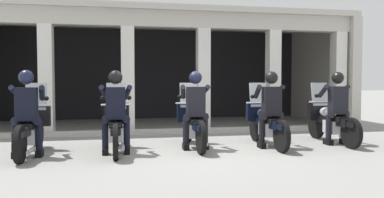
{
  "coord_description": "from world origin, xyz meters",
  "views": [
    {
      "loc": [
        -1.46,
        -7.32,
        1.38
      ],
      "look_at": [
        0.0,
        0.38,
        1.01
      ],
      "focal_mm": 34.73,
      "sensor_mm": 36.0,
      "label": 1
    }
  ],
  "objects_px": {
    "police_officer_center": "(195,103)",
    "motorcycle_far_right": "(330,120)",
    "police_officer_far_left": "(27,106)",
    "police_officer_left": "(116,105)",
    "motorcycle_center": "(193,123)",
    "motorcycle_left": "(116,126)",
    "motorcycle_right": "(266,122)",
    "motorcycle_far_left": "(31,128)",
    "police_officer_right": "(271,103)",
    "police_officer_far_right": "(337,102)"
  },
  "relations": [
    {
      "from": "police_officer_center",
      "to": "motorcycle_far_right",
      "type": "xyz_separation_m",
      "value": [
        3.15,
        0.28,
        -0.44
      ]
    },
    {
      "from": "police_officer_far_left",
      "to": "police_officer_left",
      "type": "xyz_separation_m",
      "value": [
        1.57,
        -0.0,
        0.0
      ]
    },
    {
      "from": "police_officer_far_left",
      "to": "motorcycle_center",
      "type": "relative_size",
      "value": 0.78
    },
    {
      "from": "motorcycle_center",
      "to": "police_officer_center",
      "type": "xyz_separation_m",
      "value": [
        -0.0,
        -0.28,
        0.44
      ]
    },
    {
      "from": "motorcycle_left",
      "to": "motorcycle_right",
      "type": "relative_size",
      "value": 1.0
    },
    {
      "from": "police_officer_center",
      "to": "motorcycle_far_left",
      "type": "bearing_deg",
      "value": -173.57
    },
    {
      "from": "motorcycle_left",
      "to": "police_officer_far_left",
      "type": "bearing_deg",
      "value": -156.14
    },
    {
      "from": "motorcycle_left",
      "to": "motorcycle_center",
      "type": "relative_size",
      "value": 1.0
    },
    {
      "from": "police_officer_center",
      "to": "police_officer_right",
      "type": "relative_size",
      "value": 1.0
    },
    {
      "from": "motorcycle_left",
      "to": "police_officer_center",
      "type": "relative_size",
      "value": 1.29
    },
    {
      "from": "motorcycle_far_right",
      "to": "police_officer_far_left",
      "type": "bearing_deg",
      "value": -164.38
    },
    {
      "from": "motorcycle_far_left",
      "to": "police_officer_left",
      "type": "distance_m",
      "value": 1.66
    },
    {
      "from": "police_officer_left",
      "to": "police_officer_right",
      "type": "xyz_separation_m",
      "value": [
        3.15,
        0.1,
        0.0
      ]
    },
    {
      "from": "motorcycle_right",
      "to": "police_officer_far_left",
      "type": "bearing_deg",
      "value": -163.06
    },
    {
      "from": "motorcycle_far_left",
      "to": "police_officer_left",
      "type": "bearing_deg",
      "value": 2.36
    },
    {
      "from": "police_officer_center",
      "to": "police_officer_far_right",
      "type": "height_order",
      "value": "same"
    },
    {
      "from": "motorcycle_right",
      "to": "motorcycle_far_right",
      "type": "distance_m",
      "value": 1.58
    },
    {
      "from": "motorcycle_far_left",
      "to": "police_officer_center",
      "type": "distance_m",
      "value": 3.18
    },
    {
      "from": "motorcycle_far_left",
      "to": "police_officer_far_right",
      "type": "relative_size",
      "value": 1.29
    },
    {
      "from": "motorcycle_right",
      "to": "motorcycle_far_left",
      "type": "bearing_deg",
      "value": -166.49
    },
    {
      "from": "police_officer_left",
      "to": "motorcycle_right",
      "type": "xyz_separation_m",
      "value": [
        3.15,
        0.38,
        -0.44
      ]
    },
    {
      "from": "police_officer_right",
      "to": "motorcycle_left",
      "type": "bearing_deg",
      "value": -171.05
    },
    {
      "from": "police_officer_right",
      "to": "motorcycle_far_right",
      "type": "height_order",
      "value": "police_officer_right"
    },
    {
      "from": "police_officer_center",
      "to": "motorcycle_center",
      "type": "bearing_deg",
      "value": 97.51
    },
    {
      "from": "police_officer_left",
      "to": "motorcycle_center",
      "type": "distance_m",
      "value": 1.71
    },
    {
      "from": "police_officer_center",
      "to": "police_officer_right",
      "type": "height_order",
      "value": "same"
    },
    {
      "from": "police_officer_right",
      "to": "police_officer_far_right",
      "type": "distance_m",
      "value": 1.58
    },
    {
      "from": "motorcycle_far_left",
      "to": "motorcycle_right",
      "type": "relative_size",
      "value": 1.0
    },
    {
      "from": "police_officer_far_left",
      "to": "motorcycle_far_right",
      "type": "distance_m",
      "value": 6.33
    },
    {
      "from": "motorcycle_right",
      "to": "police_officer_right",
      "type": "height_order",
      "value": "police_officer_right"
    },
    {
      "from": "police_officer_right",
      "to": "police_officer_far_right",
      "type": "relative_size",
      "value": 1.0
    },
    {
      "from": "police_officer_left",
      "to": "police_officer_right",
      "type": "height_order",
      "value": "same"
    },
    {
      "from": "motorcycle_left",
      "to": "motorcycle_right",
      "type": "height_order",
      "value": "same"
    },
    {
      "from": "motorcycle_far_left",
      "to": "police_officer_center",
      "type": "bearing_deg",
      "value": 11.3
    },
    {
      "from": "motorcycle_left",
      "to": "police_officer_right",
      "type": "distance_m",
      "value": 3.18
    },
    {
      "from": "motorcycle_far_left",
      "to": "police_officer_left",
      "type": "relative_size",
      "value": 1.29
    },
    {
      "from": "motorcycle_far_left",
      "to": "police_officer_right",
      "type": "bearing_deg",
      "value": 10.35
    },
    {
      "from": "police_officer_far_left",
      "to": "motorcycle_far_right",
      "type": "xyz_separation_m",
      "value": [
        6.29,
        0.49,
        -0.44
      ]
    },
    {
      "from": "police_officer_center",
      "to": "motorcycle_far_right",
      "type": "height_order",
      "value": "police_officer_center"
    },
    {
      "from": "motorcycle_far_left",
      "to": "police_officer_far_left",
      "type": "distance_m",
      "value": 0.52
    },
    {
      "from": "motorcycle_left",
      "to": "motorcycle_far_right",
      "type": "relative_size",
      "value": 1.0
    },
    {
      "from": "motorcycle_center",
      "to": "police_officer_far_right",
      "type": "height_order",
      "value": "police_officer_far_right"
    },
    {
      "from": "motorcycle_left",
      "to": "motorcycle_far_right",
      "type": "xyz_separation_m",
      "value": [
        4.72,
        0.21,
        0.0
      ]
    },
    {
      "from": "motorcycle_far_left",
      "to": "police_officer_center",
      "type": "relative_size",
      "value": 1.29
    },
    {
      "from": "police_officer_left",
      "to": "motorcycle_right",
      "type": "bearing_deg",
      "value": 20.59
    },
    {
      "from": "motorcycle_left",
      "to": "motorcycle_right",
      "type": "distance_m",
      "value": 3.15
    },
    {
      "from": "police_officer_far_left",
      "to": "motorcycle_left",
      "type": "relative_size",
      "value": 0.78
    },
    {
      "from": "police_officer_far_right",
      "to": "motorcycle_left",
      "type": "bearing_deg",
      "value": -169.75
    },
    {
      "from": "police_officer_left",
      "to": "motorcycle_left",
      "type": "bearing_deg",
      "value": 103.44
    },
    {
      "from": "motorcycle_left",
      "to": "police_officer_right",
      "type": "height_order",
      "value": "police_officer_right"
    }
  ]
}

